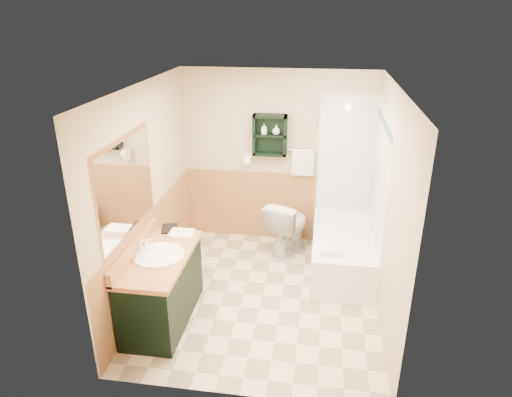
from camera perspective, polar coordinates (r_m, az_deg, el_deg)
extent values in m
plane|color=beige|center=(5.45, 0.82, -12.03)|extent=(3.00, 3.00, 0.00)
cube|color=beige|center=(6.28, 2.74, 5.06)|extent=(2.60, 0.04, 2.40)
cube|color=beige|center=(5.19, -13.71, 0.51)|extent=(0.04, 3.00, 2.40)
cube|color=beige|center=(4.88, 16.44, -1.22)|extent=(0.04, 3.00, 2.40)
cube|color=white|center=(4.52, 1.00, 14.02)|extent=(2.60, 3.00, 0.04)
cube|color=black|center=(6.08, 1.74, 7.92)|extent=(0.45, 0.15, 0.55)
cylinder|color=silver|center=(5.30, 7.83, 10.50)|extent=(0.03, 1.60, 0.03)
cube|color=black|center=(4.98, -11.69, -10.88)|extent=(0.59, 1.22, 0.78)
cube|color=white|center=(5.91, 10.78, -6.56)|extent=(0.76, 1.50, 0.51)
imported|color=white|center=(6.19, 4.04, -3.49)|extent=(0.66, 0.87, 0.75)
cube|color=white|center=(5.13, -9.26, -4.35)|extent=(0.26, 0.21, 0.04)
imported|color=black|center=(5.25, -11.79, -2.72)|extent=(0.17, 0.06, 0.23)
cube|color=white|center=(5.31, 9.23, -6.46)|extent=(0.23, 0.19, 0.07)
imported|color=white|center=(6.07, 1.04, 8.36)|extent=(0.07, 0.14, 0.06)
imported|color=white|center=(6.05, 2.55, 8.47)|extent=(0.13, 0.15, 0.10)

